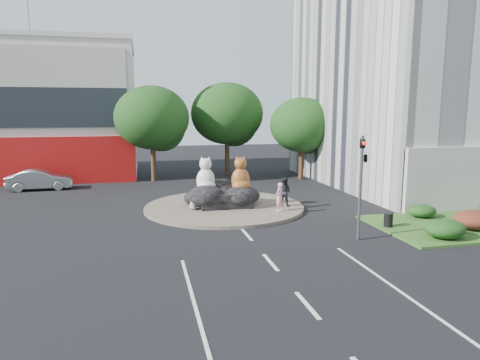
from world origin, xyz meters
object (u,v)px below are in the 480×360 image
(kitten_calico, at_px, (193,203))
(pedestrian_dark, at_px, (284,192))
(parked_car, at_px, (40,180))
(litter_bin, at_px, (388,220))
(kitten_white, at_px, (250,200))
(cat_white, at_px, (206,174))
(cat_tabby, at_px, (241,174))
(pedestrian_pink, at_px, (279,197))

(kitten_calico, distance_m, pedestrian_dark, 5.77)
(parked_car, bearing_deg, litter_bin, -131.57)
(kitten_calico, bearing_deg, litter_bin, 2.04)
(kitten_white, distance_m, parked_car, 17.52)
(cat_white, relative_size, pedestrian_dark, 1.24)
(cat_tabby, relative_size, litter_bin, 3.16)
(pedestrian_pink, height_order, parked_car, pedestrian_pink)
(kitten_white, xyz_separation_m, parked_car, (-14.33, 10.07, 0.20))
(cat_tabby, bearing_deg, pedestrian_pink, -50.87)
(cat_white, distance_m, parked_car, 15.05)
(parked_car, relative_size, litter_bin, 6.72)
(cat_white, relative_size, pedestrian_pink, 1.30)
(pedestrian_pink, bearing_deg, cat_white, -72.69)
(cat_white, distance_m, pedestrian_dark, 5.06)
(kitten_white, distance_m, litter_bin, 8.51)
(pedestrian_dark, relative_size, parked_car, 0.38)
(pedestrian_dark, bearing_deg, kitten_white, 28.34)
(kitten_calico, relative_size, pedestrian_pink, 0.48)
(parked_car, bearing_deg, cat_white, -132.02)
(cat_tabby, relative_size, pedestrian_pink, 1.32)
(cat_tabby, height_order, litter_bin, cat_tabby)
(pedestrian_pink, bearing_deg, kitten_white, -94.24)
(cat_white, relative_size, litter_bin, 3.12)
(parked_car, distance_m, litter_bin, 25.93)
(kitten_white, relative_size, pedestrian_dark, 0.44)
(cat_white, height_order, parked_car, cat_white)
(cat_tabby, xyz_separation_m, parked_car, (-13.80, 9.78, -1.44))
(pedestrian_pink, distance_m, parked_car, 19.66)
(cat_tabby, distance_m, pedestrian_dark, 2.98)
(kitten_calico, xyz_separation_m, pedestrian_dark, (5.75, -0.21, 0.49))
(pedestrian_dark, relative_size, litter_bin, 2.52)
(kitten_calico, bearing_deg, kitten_white, 37.28)
(kitten_calico, distance_m, litter_bin, 11.21)
(kitten_white, relative_size, parked_car, 0.16)
(parked_car, height_order, litter_bin, parked_car)
(kitten_calico, bearing_deg, pedestrian_dark, 31.41)
(cat_tabby, bearing_deg, kitten_white, -32.97)
(cat_tabby, xyz_separation_m, pedestrian_pink, (1.89, -2.05, -1.17))
(pedestrian_pink, bearing_deg, cat_tabby, -89.41)
(cat_white, relative_size, kitten_white, 2.83)
(parked_car, bearing_deg, pedestrian_dark, -125.61)
(pedestrian_dark, bearing_deg, kitten_calico, 38.20)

